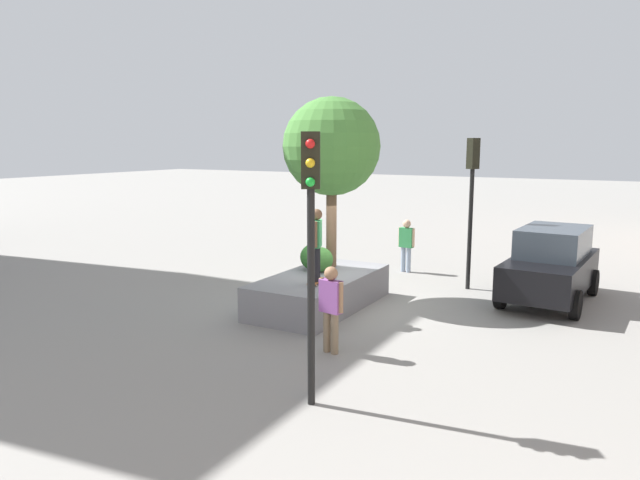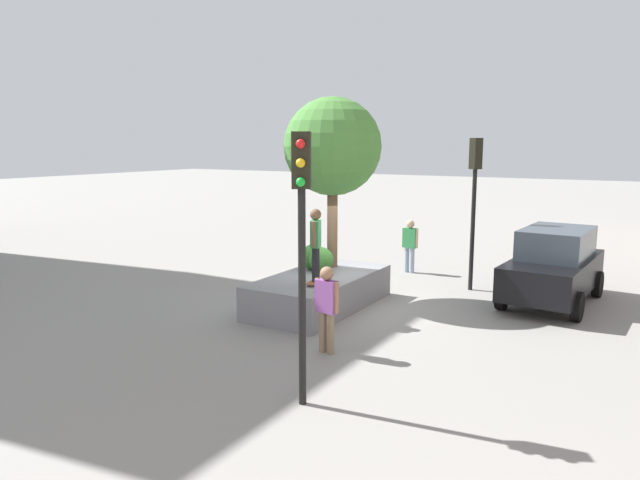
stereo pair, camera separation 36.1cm
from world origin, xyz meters
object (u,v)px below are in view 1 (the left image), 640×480
traffic_light_median (471,187)px  planter_ledge (320,291)px  plaza_tree (332,147)px  traffic_light_corner (311,222)px  pedestrian_crossing (331,303)px  bystander_watching (406,242)px  skateboarder (317,240)px  skateboard (317,281)px  sedan_parked (551,264)px

traffic_light_median → planter_ledge: bearing=-36.5°
plaza_tree → traffic_light_median: 4.18m
traffic_light_corner → pedestrian_crossing: size_ratio=2.45×
plaza_tree → traffic_light_median: bearing=131.7°
traffic_light_median → pedestrian_crossing: (6.51, -0.98, -1.92)m
traffic_light_median → bystander_watching: (-1.25, -2.35, -1.94)m
bystander_watching → traffic_light_corner: bearing=12.4°
planter_ledge → traffic_light_corner: traffic_light_corner is taller
plaza_tree → pedestrian_crossing: plaza_tree is taller
skateboarder → traffic_light_median: 5.27m
skateboard → traffic_light_corner: size_ratio=0.19×
sedan_parked → pedestrian_crossing: sedan_parked is taller
skateboarder → bystander_watching: (-5.83, 0.04, -0.91)m
skateboard → sedan_parked: (-4.32, 4.64, 0.10)m
skateboard → pedestrian_crossing: size_ratio=0.47×
planter_ledge → skateboarder: 1.74m
sedan_parked → traffic_light_median: traffic_light_median is taller
traffic_light_corner → bystander_watching: (-9.98, -2.20, -1.96)m
traffic_light_corner → bystander_watching: bearing=-167.6°
planter_ledge → bystander_watching: 5.04m
pedestrian_crossing → sedan_parked: bearing=152.7°
traffic_light_corner → traffic_light_median: size_ratio=1.01×
skateboarder → bystander_watching: bearing=179.6°
skateboard → skateboarder: size_ratio=0.48×
planter_ledge → traffic_light_median: traffic_light_median is taller
traffic_light_median → bystander_watching: traffic_light_median is taller
planter_ledge → plaza_tree: 3.77m
sedan_parked → plaza_tree: bearing=-65.3°
traffic_light_corner → skateboard: bearing=-151.6°
traffic_light_median → bystander_watching: size_ratio=2.49×
bystander_watching → pedestrian_crossing: pedestrian_crossing is taller
bystander_watching → skateboarder: bearing=-0.4°
sedan_parked → traffic_light_corner: traffic_light_corner is taller
bystander_watching → skateboard: bearing=-0.4°
skateboard → traffic_light_corner: (4.15, 2.24, 2.05)m
plaza_tree → pedestrian_crossing: 5.27m
planter_ledge → traffic_light_corner: (4.99, 2.62, 2.53)m
skateboarder → bystander_watching: 5.90m
plaza_tree → skateboarder: bearing=18.0°
plaza_tree → traffic_light_corner: (6.05, 2.86, -1.08)m
planter_ledge → skateboarder: (0.84, 0.38, 1.48)m
planter_ledge → traffic_light_median: 5.29m
skateboarder → planter_ledge: bearing=-155.8°
skateboarder → sedan_parked: (-4.32, 4.64, -0.91)m
sedan_parked → traffic_light_median: bearing=-96.7°
skateboard → pedestrian_crossing: (1.93, 1.41, 0.12)m
traffic_light_corner → bystander_watching: traffic_light_corner is taller
planter_ledge → skateboarder: skateboarder is taller
bystander_watching → traffic_light_median: bearing=62.1°
skateboard → sedan_parked: 6.34m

